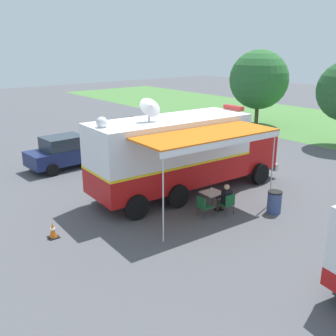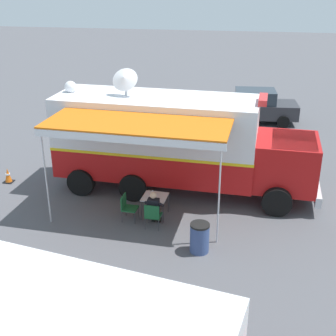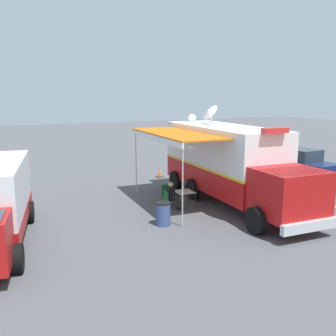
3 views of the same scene
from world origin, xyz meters
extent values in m
plane|color=#515156|center=(0.00, 0.00, 0.00)|extent=(100.00, 100.00, 0.00)
cube|color=silver|center=(-3.97, 1.65, 0.00)|extent=(0.37, 4.80, 0.01)
cube|color=#B71414|center=(0.00, 0.00, 1.15)|extent=(2.87, 7.32, 1.10)
cube|color=white|center=(0.00, 0.00, 2.55)|extent=(2.87, 7.32, 1.70)
cube|color=yellow|center=(0.00, 0.00, 1.70)|extent=(2.89, 7.34, 0.10)
cube|color=#B71414|center=(0.24, 4.64, 1.45)|extent=(2.41, 2.22, 1.70)
cube|color=#28333D|center=(0.25, 4.84, 1.95)|extent=(2.22, 1.58, 0.70)
cube|color=silver|center=(0.30, 5.77, 0.55)|extent=(2.38, 0.32, 0.36)
cylinder|color=black|center=(-1.02, 4.51, 0.50)|extent=(0.35, 1.01, 1.00)
cylinder|color=black|center=(1.48, 4.38, 0.50)|extent=(0.35, 1.01, 1.00)
cylinder|color=black|center=(-1.28, -0.47, 0.50)|extent=(0.35, 1.01, 1.00)
cylinder|color=black|center=(1.22, -0.60, 0.50)|extent=(0.35, 1.01, 1.00)
cylinder|color=black|center=(-1.38, -2.45, 0.50)|extent=(0.35, 1.01, 1.00)
cylinder|color=black|center=(1.12, -2.58, 0.50)|extent=(0.35, 1.01, 1.00)
cube|color=white|center=(0.00, 0.00, 3.45)|extent=(2.87, 7.32, 0.10)
cube|color=red|center=(0.19, 3.69, 3.62)|extent=(1.11, 0.34, 0.20)
cylinder|color=silver|center=(-0.06, -1.08, 3.73)|extent=(0.10, 0.10, 0.45)
cone|color=silver|center=(0.09, -1.09, 4.13)|extent=(0.76, 0.94, 0.81)
sphere|color=white|center=(-0.17, -3.20, 3.68)|extent=(0.44, 0.44, 0.44)
cube|color=orange|center=(2.35, -0.12, 3.25)|extent=(2.50, 5.87, 0.06)
cube|color=white|center=(3.41, -0.18, 3.11)|extent=(0.38, 5.76, 0.24)
cylinder|color=silver|center=(3.49, 2.55, 1.63)|extent=(0.05, 0.05, 3.25)
cylinder|color=silver|center=(3.20, -2.90, 1.63)|extent=(0.05, 0.05, 3.25)
cube|color=silver|center=(2.24, 0.39, 0.71)|extent=(0.84, 0.84, 0.03)
cylinder|color=#333338|center=(1.89, 0.77, 0.35)|extent=(0.03, 0.03, 0.70)
cylinder|color=#333338|center=(2.63, 0.74, 0.35)|extent=(0.03, 0.03, 0.70)
cylinder|color=#333338|center=(1.85, 0.04, 0.35)|extent=(0.03, 0.03, 0.70)
cylinder|color=#333338|center=(2.59, 0.00, 0.35)|extent=(0.03, 0.03, 0.70)
cylinder|color=silver|center=(2.25, 0.32, 0.83)|extent=(0.07, 0.07, 0.20)
cylinder|color=white|center=(2.25, 0.32, 0.94)|extent=(0.04, 0.04, 0.02)
cube|color=#19562D|center=(2.94, 0.48, 0.42)|extent=(0.50, 0.50, 0.04)
cube|color=#19562D|center=(3.16, 0.47, 0.65)|extent=(0.06, 0.48, 0.44)
cylinder|color=#333338|center=(2.71, 0.27, 0.21)|extent=(0.02, 0.02, 0.42)
cylinder|color=#333338|center=(2.73, 0.71, 0.21)|extent=(0.02, 0.02, 0.42)
cylinder|color=#333338|center=(3.15, 0.25, 0.21)|extent=(0.02, 0.02, 0.42)
cylinder|color=#333338|center=(3.17, 0.69, 0.21)|extent=(0.02, 0.02, 0.42)
cube|color=#19562D|center=(2.63, -0.36, 0.42)|extent=(0.50, 0.50, 0.04)
cube|color=#19562D|center=(2.61, -0.58, 0.65)|extent=(0.48, 0.06, 0.44)
cylinder|color=#333338|center=(2.42, -0.13, 0.21)|extent=(0.02, 0.02, 0.42)
cylinder|color=#333338|center=(2.86, -0.16, 0.21)|extent=(0.02, 0.02, 0.42)
cylinder|color=#333338|center=(2.39, -0.57, 0.21)|extent=(0.02, 0.02, 0.42)
cylinder|color=#333338|center=(2.83, -0.60, 0.21)|extent=(0.02, 0.02, 0.42)
cube|color=black|center=(2.94, 0.48, 0.72)|extent=(0.26, 0.37, 0.56)
sphere|color=tan|center=(2.94, 0.48, 1.14)|extent=(0.22, 0.22, 0.22)
cylinder|color=black|center=(2.81, 0.26, 0.76)|extent=(0.43, 0.11, 0.34)
cylinder|color=black|center=(2.83, 0.72, 0.76)|extent=(0.43, 0.11, 0.34)
cylinder|color=#383323|center=(2.75, 0.39, 0.44)|extent=(0.39, 0.15, 0.13)
cylinder|color=#383323|center=(2.57, 0.40, 0.21)|extent=(0.11, 0.11, 0.42)
cube|color=black|center=(2.51, 0.40, 0.04)|extent=(0.24, 0.11, 0.07)
cylinder|color=#383323|center=(2.76, 0.59, 0.44)|extent=(0.39, 0.15, 0.13)
cylinder|color=#383323|center=(2.58, 0.60, 0.21)|extent=(0.11, 0.11, 0.42)
cube|color=black|center=(2.52, 0.60, 0.04)|extent=(0.24, 0.11, 0.07)
cylinder|color=#384C7F|center=(4.07, 2.08, 0.42)|extent=(0.56, 0.56, 0.85)
cylinder|color=black|center=(4.07, 2.08, 0.88)|extent=(0.57, 0.57, 0.06)
cube|color=black|center=(0.58, -5.76, 0.01)|extent=(0.36, 0.36, 0.03)
cone|color=orange|center=(0.58, -5.76, 0.31)|extent=(0.26, 0.26, 0.55)
cylinder|color=white|center=(0.58, -5.76, 0.33)|extent=(0.17, 0.17, 0.06)
cube|color=#2D2D33|center=(-8.93, 3.76, 0.70)|extent=(2.11, 4.32, 0.76)
cube|color=#28333D|center=(-8.92, 3.61, 1.42)|extent=(1.75, 2.21, 0.68)
cylinder|color=black|center=(-9.93, 4.99, 0.32)|extent=(0.27, 0.65, 0.64)
cylinder|color=black|center=(-8.13, 5.12, 0.32)|extent=(0.27, 0.65, 0.64)
cylinder|color=black|center=(-9.73, 2.39, 0.32)|extent=(0.27, 0.65, 0.64)
cylinder|color=black|center=(-7.94, 2.53, 0.32)|extent=(0.27, 0.65, 0.64)
cube|color=navy|center=(-6.90, -1.75, 0.70)|extent=(2.03, 4.29, 0.76)
cube|color=#28333D|center=(-6.89, -1.90, 1.42)|extent=(1.71, 2.18, 0.68)
cylinder|color=black|center=(-7.87, -0.50, 0.32)|extent=(0.25, 0.65, 0.64)
cylinder|color=black|center=(-6.07, -0.40, 0.32)|extent=(0.25, 0.65, 0.64)
cylinder|color=black|center=(-7.72, -3.10, 0.32)|extent=(0.25, 0.65, 0.64)
cylinder|color=black|center=(-5.93, -3.00, 0.32)|extent=(0.25, 0.65, 0.64)
cylinder|color=brown|center=(-8.19, 15.91, 1.02)|extent=(0.32, 0.32, 2.04)
sphere|color=#2D6B33|center=(-8.19, 15.91, 3.72)|extent=(4.79, 4.79, 4.79)
camera|label=1|loc=(12.91, -10.45, 6.52)|focal=42.37mm
camera|label=2|loc=(15.45, 3.13, 7.57)|focal=49.01mm
camera|label=3|loc=(10.05, 14.64, 4.98)|focal=40.64mm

